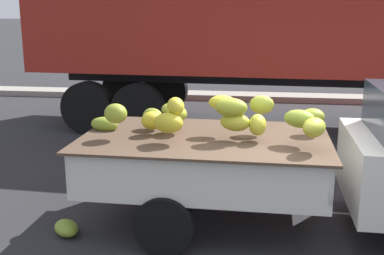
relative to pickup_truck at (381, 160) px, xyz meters
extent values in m
plane|color=#28282B|center=(-0.84, -0.27, -0.89)|extent=(220.00, 220.00, 0.00)
cube|color=gray|center=(-0.84, 8.41, -0.81)|extent=(80.00, 0.80, 0.16)
cube|color=silver|center=(-1.98, 0.04, -0.31)|extent=(2.78, 1.73, 0.08)
cube|color=silver|center=(-1.96, 0.85, -0.05)|extent=(2.75, 0.10, 0.44)
cube|color=silver|center=(-1.99, -0.78, -0.05)|extent=(2.75, 0.10, 0.44)
cube|color=silver|center=(-0.63, 0.01, -0.05)|extent=(0.08, 1.68, 0.44)
cube|color=silver|center=(-3.33, 0.06, -0.05)|extent=(0.08, 1.68, 0.44)
cube|color=#B21914|center=(-1.96, 0.88, -0.09)|extent=(2.64, 0.06, 0.07)
cube|color=brown|center=(-1.98, 0.04, 0.18)|extent=(2.90, 1.85, 0.03)
ellipsoid|color=gold|center=(-0.80, -0.42, 0.45)|extent=(0.33, 0.40, 0.20)
ellipsoid|color=olive|center=(-1.67, -0.10, 0.57)|extent=(0.36, 0.25, 0.21)
ellipsoid|color=#9CA42B|center=(-2.33, 0.18, 0.43)|extent=(0.34, 0.38, 0.19)
ellipsoid|color=#9DAC31|center=(-1.33, 0.31, 0.54)|extent=(0.31, 0.21, 0.22)
ellipsoid|color=olive|center=(-3.24, 0.21, 0.26)|extent=(0.41, 0.32, 0.18)
ellipsoid|color=gold|center=(-2.35, -0.30, 0.43)|extent=(0.39, 0.33, 0.23)
ellipsoid|color=gold|center=(-1.79, 0.20, 0.57)|extent=(0.34, 0.23, 0.17)
ellipsoid|color=gold|center=(-1.63, -0.08, 0.41)|extent=(0.39, 0.29, 0.21)
ellipsoid|color=olive|center=(-0.92, -0.14, 0.48)|extent=(0.41, 0.36, 0.20)
ellipsoid|color=gold|center=(-2.28, -0.21, 0.59)|extent=(0.27, 0.32, 0.20)
ellipsoid|color=#90A12D|center=(-2.65, 0.31, 0.36)|extent=(0.33, 0.29, 0.19)
ellipsoid|color=gold|center=(-1.37, -0.10, 0.38)|extent=(0.21, 0.29, 0.24)
ellipsoid|color=#9EAB31|center=(-2.47, 0.70, 0.38)|extent=(0.39, 0.39, 0.16)
ellipsoid|color=#95A52F|center=(-2.98, -0.18, 0.48)|extent=(0.34, 0.32, 0.23)
ellipsoid|color=#94A32D|center=(-0.73, 0.31, 0.41)|extent=(0.34, 0.31, 0.18)
ellipsoid|color=gold|center=(-2.60, 0.04, 0.36)|extent=(0.34, 0.34, 0.22)
cylinder|color=black|center=(-2.29, 0.85, -0.57)|extent=(0.64, 0.21, 0.64)
cylinder|color=black|center=(-2.32, -0.77, -0.57)|extent=(0.64, 0.21, 0.64)
cube|color=maroon|center=(-0.12, 5.05, 1.71)|extent=(12.10, 3.04, 2.70)
cube|color=black|center=(-0.12, 5.05, 0.21)|extent=(11.05, 0.90, 0.30)
cylinder|color=black|center=(-3.66, 6.41, -0.35)|extent=(1.09, 0.35, 1.08)
cylinder|color=black|center=(-3.77, 4.02, -0.35)|extent=(1.09, 0.35, 1.08)
cylinder|color=black|center=(-4.74, 6.46, -0.35)|extent=(1.09, 0.35, 1.08)
cylinder|color=black|center=(-4.85, 4.07, -0.35)|extent=(1.09, 0.35, 1.08)
ellipsoid|color=olive|center=(-3.51, -0.51, -0.81)|extent=(0.44, 0.45, 0.17)
camera|label=1|loc=(-1.39, -5.44, 1.65)|focal=45.75mm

